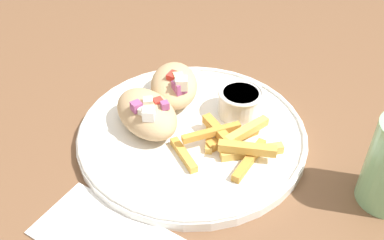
% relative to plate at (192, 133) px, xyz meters
% --- Properties ---
extents(table, '(1.26, 1.26, 0.73)m').
position_rel_plate_xyz_m(table, '(0.02, 0.04, -0.08)').
color(table, brown).
rests_on(table, ground_plane).
extents(napkin, '(0.18, 0.13, 0.00)m').
position_rel_plate_xyz_m(napkin, '(0.06, -0.18, -0.01)').
color(napkin, white).
rests_on(napkin, table).
extents(plate, '(0.32, 0.32, 0.02)m').
position_rel_plate_xyz_m(plate, '(0.00, 0.00, 0.00)').
color(plate, white).
rests_on(plate, table).
extents(pita_sandwich_near, '(0.12, 0.08, 0.06)m').
position_rel_plate_xyz_m(pita_sandwich_near, '(-0.05, -0.04, 0.03)').
color(pita_sandwich_near, tan).
rests_on(pita_sandwich_near, plate).
extents(pita_sandwich_far, '(0.13, 0.12, 0.06)m').
position_rel_plate_xyz_m(pita_sandwich_far, '(-0.07, 0.03, 0.03)').
color(pita_sandwich_far, tan).
rests_on(pita_sandwich_far, plate).
extents(fries_pile, '(0.12, 0.13, 0.03)m').
position_rel_plate_xyz_m(fries_pile, '(0.06, 0.01, 0.02)').
color(fries_pile, gold).
rests_on(fries_pile, plate).
extents(sauce_ramekin, '(0.07, 0.07, 0.04)m').
position_rel_plate_xyz_m(sauce_ramekin, '(0.02, 0.08, 0.03)').
color(sauce_ramekin, white).
rests_on(sauce_ramekin, plate).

